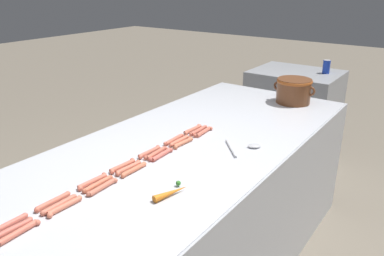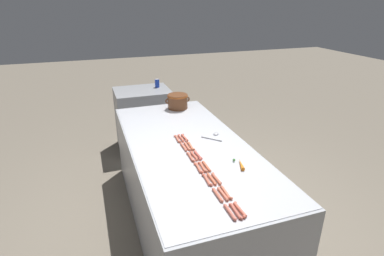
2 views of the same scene
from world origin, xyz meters
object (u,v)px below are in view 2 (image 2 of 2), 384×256
at_px(hot_dog_13, 181,138).
at_px(hot_dog_19, 191,146).
at_px(hot_dog_14, 240,210).
at_px(hot_dog_2, 207,180).
at_px(hot_dog_6, 177,139).
at_px(hot_dog_10, 203,167).
at_px(hot_dog_8, 223,194).
at_px(hot_dog_15, 226,193).
at_px(back_cabinet, 144,119).
at_px(carrot, 241,164).
at_px(bean_pot, 178,101).
at_px(hot_dog_0, 230,212).
at_px(hot_dog_18, 198,155).
at_px(hot_dog_12, 187,146).
at_px(hot_dog_11, 194,156).
at_px(hot_dog_4, 191,157).
at_px(hot_dog_17, 206,166).
at_px(hot_dog_16, 216,179).
at_px(hot_dog_3, 198,168).
at_px(hot_dog_9, 212,179).
at_px(serving_spoon, 215,135).
at_px(hot_dog_20, 185,138).
at_px(hot_dog_1, 218,195).
at_px(soda_can, 157,83).
at_px(hot_dog_7, 236,211).
at_px(hot_dog_5, 184,147).

bearing_deg(hot_dog_13, hot_dog_19, -80.27).
bearing_deg(hot_dog_14, hot_dog_2, 100.07).
height_order(hot_dog_6, hot_dog_10, same).
bearing_deg(hot_dog_8, hot_dog_15, 11.08).
xyz_separation_m(back_cabinet, carrot, (0.38, -2.40, 0.44)).
bearing_deg(bean_pot, hot_dog_0, -97.43).
bearing_deg(hot_dog_18, hot_dog_12, 100.42).
xyz_separation_m(hot_dog_11, hot_dog_15, (0.03, -0.59, 0.00)).
bearing_deg(hot_dog_4, hot_dog_2, -89.86).
relative_size(hot_dog_2, carrot, 0.95).
bearing_deg(hot_dog_6, hot_dog_14, -86.41).
bearing_deg(hot_dog_17, hot_dog_0, -97.07).
bearing_deg(hot_dog_17, hot_dog_14, -90.03).
distance_m(hot_dog_16, bean_pot, 1.70).
distance_m(hot_dog_2, hot_dog_3, 0.19).
height_order(hot_dog_11, hot_dog_14, same).
xyz_separation_m(hot_dog_2, hot_dog_14, (0.07, -0.40, 0.00)).
xyz_separation_m(hot_dog_9, hot_dog_10, (-0.00, 0.19, 0.00)).
bearing_deg(serving_spoon, hot_dog_12, -155.87).
relative_size(back_cabinet, hot_dog_0, 5.46).
relative_size(hot_dog_10, hot_dog_20, 1.00).
xyz_separation_m(hot_dog_1, hot_dog_20, (0.07, 0.98, 0.00)).
xyz_separation_m(hot_dog_8, carrot, (0.31, 0.33, 0.00)).
height_order(hot_dog_15, hot_dog_16, same).
distance_m(hot_dog_17, hot_dog_18, 0.20).
xyz_separation_m(hot_dog_14, soda_can, (0.15, 3.00, 0.09)).
xyz_separation_m(hot_dog_11, hot_dog_19, (0.03, 0.19, 0.00)).
height_order(hot_dog_7, hot_dog_15, same).
height_order(hot_dog_6, hot_dog_11, same).
distance_m(hot_dog_18, bean_pot, 1.30).
distance_m(hot_dog_8, hot_dog_10, 0.39).
bearing_deg(hot_dog_9, bean_pot, 82.15).
bearing_deg(hot_dog_9, carrot, 22.44).
distance_m(hot_dog_11, hot_dog_16, 0.40).
relative_size(bean_pot, carrot, 1.79).
distance_m(bean_pot, serving_spoon, 0.95).
xyz_separation_m(bean_pot, soda_can, (-0.05, 0.92, 0.00)).
bearing_deg(back_cabinet, hot_dog_14, -88.06).
xyz_separation_m(hot_dog_13, hot_dog_16, (0.04, -0.79, 0.00)).
relative_size(hot_dog_0, hot_dog_15, 1.00).
xyz_separation_m(hot_dog_16, serving_spoon, (0.30, 0.75, -0.00)).
distance_m(hot_dog_1, hot_dog_18, 0.60).
xyz_separation_m(hot_dog_2, hot_dog_5, (0.00, 0.59, 0.00)).
relative_size(hot_dog_2, hot_dog_9, 1.00).
bearing_deg(hot_dog_16, hot_dog_11, 95.25).
bearing_deg(hot_dog_5, hot_dog_0, -90.17).
height_order(hot_dog_7, hot_dog_10, same).
relative_size(hot_dog_0, hot_dog_20, 1.00).
relative_size(hot_dog_1, hot_dog_19, 1.00).
xyz_separation_m(hot_dog_5, carrot, (0.35, -0.46, 0.00)).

